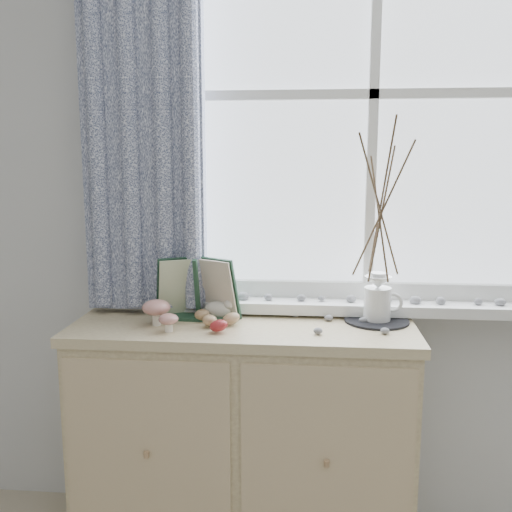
# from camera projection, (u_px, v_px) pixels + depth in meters

# --- Properties ---
(sideboard) EXTENTS (1.20, 0.45, 0.85)m
(sideboard) POSITION_uv_depth(u_px,v_px,m) (243.00, 437.00, 2.07)
(sideboard) COLOR beige
(sideboard) RESTS_ON ground
(botanical_book) EXTENTS (0.34, 0.14, 0.23)m
(botanical_book) POSITION_uv_depth(u_px,v_px,m) (196.00, 289.00, 2.02)
(botanical_book) COLOR #1C3B28
(botanical_book) RESTS_ON sideboard
(toadstool_cluster) EXTENTS (0.14, 0.15, 0.09)m
(toadstool_cluster) POSITION_uv_depth(u_px,v_px,m) (159.00, 311.00, 1.95)
(toadstool_cluster) COLOR white
(toadstool_cluster) RESTS_ON sideboard
(wooden_eggs) EXTENTS (0.16, 0.17, 0.06)m
(wooden_eggs) POSITION_uv_depth(u_px,v_px,m) (215.00, 320.00, 1.96)
(wooden_eggs) COLOR tan
(wooden_eggs) RESTS_ON sideboard
(songbird_figurine) EXTENTS (0.15, 0.09, 0.07)m
(songbird_figurine) POSITION_uv_depth(u_px,v_px,m) (217.00, 309.00, 2.06)
(songbird_figurine) COLOR beige
(songbird_figurine) RESTS_ON sideboard
(crocheted_doily) EXTENTS (0.23, 0.23, 0.01)m
(crocheted_doily) POSITION_uv_depth(u_px,v_px,m) (377.00, 321.00, 2.02)
(crocheted_doily) COLOR black
(crocheted_doily) RESTS_ON sideboard
(twig_pitcher) EXTENTS (0.29, 0.29, 0.72)m
(twig_pitcher) POSITION_uv_depth(u_px,v_px,m) (381.00, 206.00, 1.95)
(twig_pitcher) COLOR white
(twig_pitcher) RESTS_ON crocheted_doily
(sideboard_pebbles) EXTENTS (0.33, 0.23, 0.02)m
(sideboard_pebbles) POSITION_uv_depth(u_px,v_px,m) (337.00, 323.00, 1.97)
(sideboard_pebbles) COLOR gray
(sideboard_pebbles) RESTS_ON sideboard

